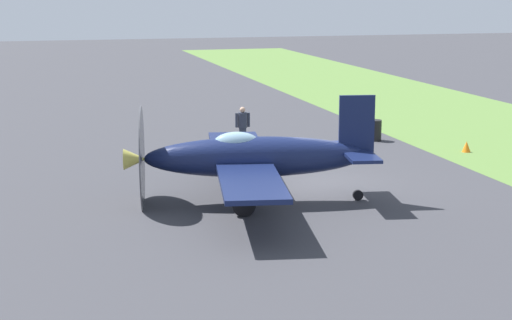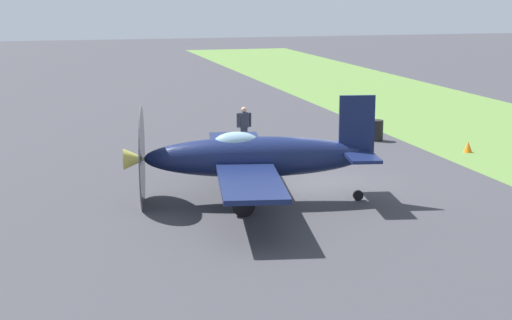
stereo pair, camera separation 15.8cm
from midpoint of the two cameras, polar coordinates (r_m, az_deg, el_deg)
The scene contains 5 objects.
ground_plane at distance 27.02m, azimuth 4.70°, elevation -1.88°, with size 160.00×160.00×0.00m, color #38383D.
airplane_lead at distance 24.57m, azimuth -0.55°, elevation 0.21°, with size 9.77×7.78×3.46m.
ground_crew_chief at distance 33.11m, azimuth -1.09°, elevation 2.38°, with size 0.38×0.63×1.73m.
fuel_drum at distance 35.28m, azimuth 8.27°, elevation 2.10°, with size 0.60×0.60×0.90m, color black.
runway_marker_cone at distance 33.57m, azimuth 14.55°, elevation 0.92°, with size 0.36×0.36×0.44m, color orange.
Camera 1 is at (-24.57, 9.17, 6.53)m, focal length 56.48 mm.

